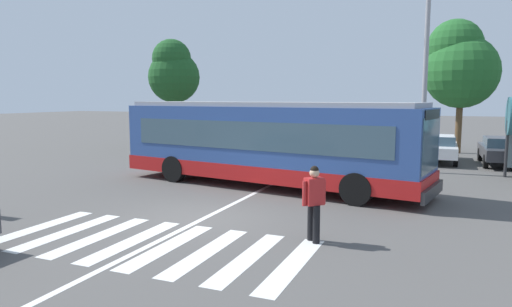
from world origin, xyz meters
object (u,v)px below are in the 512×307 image
(background_tree_left, at_px, (173,72))
(parked_car_charcoal, at_px, (503,149))
(background_tree_right, at_px, (460,65))
(pedestrian_crossing_street, at_px, (314,199))
(parked_car_red, at_px, (241,140))
(twin_arm_street_lamp, at_px, (426,54))
(parked_car_silver, at_px, (284,141))
(city_transit_bus, at_px, (266,143))
(parked_car_champagne, at_px, (383,145))
(parked_car_black, at_px, (332,143))
(parked_car_white, at_px, (438,147))

(background_tree_left, bearing_deg, parked_car_charcoal, -1.49)
(background_tree_right, bearing_deg, pedestrian_crossing_street, -99.57)
(background_tree_left, bearing_deg, pedestrian_crossing_street, -48.89)
(parked_car_red, distance_m, twin_arm_street_lamp, 11.45)
(parked_car_silver, distance_m, twin_arm_street_lamp, 9.43)
(city_transit_bus, relative_size, background_tree_left, 1.72)
(parked_car_champagne, relative_size, background_tree_left, 0.66)
(pedestrian_crossing_street, bearing_deg, parked_car_black, 101.40)
(parked_car_silver, distance_m, parked_car_black, 2.80)
(parked_car_charcoal, distance_m, background_tree_left, 19.08)
(city_transit_bus, bearing_deg, background_tree_right, 64.32)
(twin_arm_street_lamp, bearing_deg, pedestrian_crossing_street, -98.94)
(pedestrian_crossing_street, xyz_separation_m, parked_car_silver, (-5.81, 14.83, -0.20))
(parked_car_white, xyz_separation_m, twin_arm_street_lamp, (-0.59, -3.72, 4.29))
(parked_car_champagne, distance_m, background_tree_right, 7.44)
(background_tree_left, bearing_deg, twin_arm_street_lamp, -15.26)
(city_transit_bus, distance_m, parked_car_charcoal, 12.59)
(parked_car_champagne, height_order, parked_car_white, same)
(parked_car_silver, xyz_separation_m, parked_car_white, (8.16, 0.10, 0.00))
(pedestrian_crossing_street, distance_m, parked_car_black, 15.22)
(twin_arm_street_lamp, distance_m, background_tree_left, 15.70)
(parked_car_black, height_order, parked_car_charcoal, same)
(parked_car_silver, relative_size, parked_car_champagne, 0.98)
(parked_car_champagne, xyz_separation_m, twin_arm_street_lamp, (2.03, -3.35, 4.29))
(background_tree_right, bearing_deg, parked_car_charcoal, -66.64)
(parked_car_champagne, relative_size, parked_car_charcoal, 1.01)
(parked_car_champagne, distance_m, parked_car_white, 2.64)
(city_transit_bus, xyz_separation_m, parked_car_white, (5.68, 9.24, -0.82))
(parked_car_black, bearing_deg, background_tree_right, 35.70)
(parked_car_red, bearing_deg, parked_car_charcoal, 1.58)
(parked_car_red, bearing_deg, parked_car_silver, 7.79)
(pedestrian_crossing_street, xyz_separation_m, parked_car_champagne, (-0.26, 14.55, -0.20))
(parked_car_black, bearing_deg, twin_arm_street_lamp, -37.87)
(city_transit_bus, xyz_separation_m, parked_car_red, (-5.00, 8.79, -0.82))
(twin_arm_street_lamp, bearing_deg, city_transit_bus, -132.71)
(pedestrian_crossing_street, distance_m, parked_car_red, 16.71)
(parked_car_white, bearing_deg, parked_car_silver, -179.31)
(parked_car_silver, height_order, twin_arm_street_lamp, twin_arm_street_lamp)
(parked_car_silver, bearing_deg, city_transit_bus, -74.85)
(pedestrian_crossing_street, xyz_separation_m, twin_arm_street_lamp, (1.76, 11.21, 4.09))
(parked_car_red, xyz_separation_m, parked_car_white, (10.69, 0.44, 0.00))
(background_tree_right, bearing_deg, parked_car_champagne, -125.97)
(city_transit_bus, height_order, parked_car_silver, city_transit_bus)
(pedestrian_crossing_street, distance_m, parked_car_silver, 15.92)
(parked_car_red, bearing_deg, background_tree_right, 23.09)
(twin_arm_street_lamp, bearing_deg, parked_car_white, 81.01)
(parked_car_silver, height_order, background_tree_right, background_tree_right)
(parked_car_red, height_order, parked_car_charcoal, same)
(parked_car_black, bearing_deg, parked_car_white, 0.10)
(parked_car_champagne, height_order, background_tree_left, background_tree_left)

